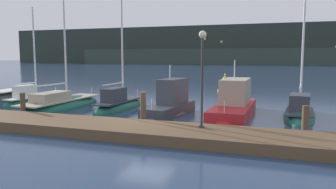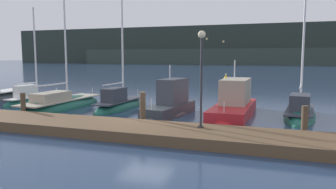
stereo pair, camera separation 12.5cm
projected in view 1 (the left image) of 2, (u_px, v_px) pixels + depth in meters
ground_plane at (146, 126)px, 16.43m from camera, size 400.00×400.00×0.00m
dock at (129, 130)px, 14.52m from camera, size 35.93×2.80×0.45m
mooring_pile_1 at (23, 106)px, 18.37m from camera, size 0.28×0.28×1.43m
mooring_pile_2 at (143, 110)px, 16.00m from camera, size 0.28×0.28×1.74m
mooring_pile_3 at (305, 123)px, 13.66m from camera, size 0.28×0.28×1.43m
sailboat_berth_2 at (32, 101)px, 24.19m from camera, size 1.78×5.19×7.62m
sailboat_berth_3 at (61, 107)px, 21.73m from camera, size 2.23×8.09×10.25m
sailboat_berth_4 at (119, 106)px, 21.67m from camera, size 1.74×5.86×8.45m
motorboat_berth_5 at (170, 108)px, 19.35m from camera, size 2.22×5.28×3.49m
motorboat_berth_6 at (234, 109)px, 19.45m from camera, size 2.32×7.19×3.85m
sailboat_berth_7 at (299, 115)px, 18.51m from camera, size 2.16×6.13×9.61m
channel_buoy at (225, 85)px, 32.45m from camera, size 1.43×1.43×1.76m
dock_lamppost at (202, 63)px, 13.68m from camera, size 0.32×0.32×4.08m
hillside_backdrop at (263, 46)px, 134.71m from camera, size 240.00×23.00×16.17m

